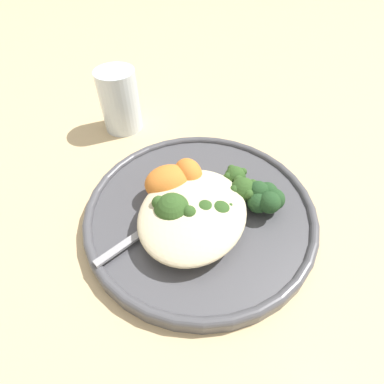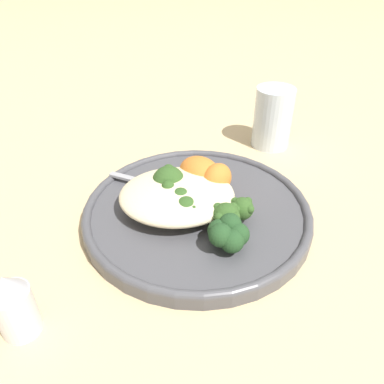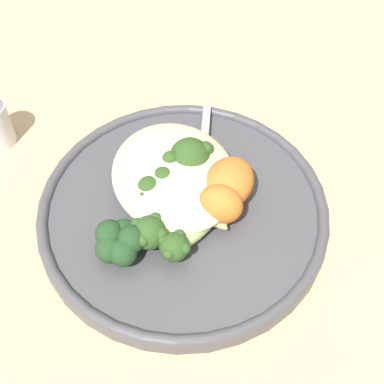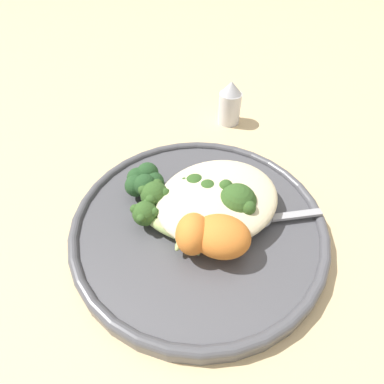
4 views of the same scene
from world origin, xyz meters
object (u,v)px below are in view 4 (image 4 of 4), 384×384
Objects in this scene: salt_shaker at (230,103)px; sweet_potato_chunk_0 at (193,234)px; plate at (201,225)px; quinoa_mound at (217,198)px; broccoli_stalk_4 at (153,218)px; kale_tuft at (144,181)px; spoon at (262,218)px; sweet_potato_chunk_1 at (224,234)px; broccoli_stalk_2 at (193,197)px; broccoli_stalk_0 at (232,206)px; broccoli_stalk_3 at (160,202)px; broccoli_stalk_1 at (204,201)px.

sweet_potato_chunk_0 is at bearing 43.32° from salt_shaker.
plate is 2.02× the size of quinoa_mound.
kale_tuft is at bearing -43.45° from broccoli_stalk_4.
sweet_potato_chunk_0 reaches higher than spoon.
sweet_potato_chunk_0 is 0.28m from salt_shaker.
plate is 0.09m from kale_tuft.
spoon is at bearing 126.65° from kale_tuft.
salt_shaker reaches higher than sweet_potato_chunk_1.
quinoa_mound is at bearing 149.29° from spoon.
broccoli_stalk_2 is at bearing -95.45° from sweet_potato_chunk_1.
broccoli_stalk_0 is 1.18× the size of broccoli_stalk_2.
broccoli_stalk_4 is 0.12m from spoon.
broccoli_stalk_3 is (0.04, -0.01, 0.00)m from broccoli_stalk_2.
broccoli_stalk_2 is 0.07m from sweet_potato_chunk_1.
broccoli_stalk_4 is at bearing -13.04° from quinoa_mound.
broccoli_stalk_1 is at bearing -125.96° from broccoli_stalk_4.
broccoli_stalk_0 is 1.08× the size of broccoli_stalk_1.
plate is 4.03× the size of salt_shaker.
quinoa_mound is 1.52× the size of broccoli_stalk_0.
quinoa_mound is 0.02m from broccoli_stalk_1.
plate is 3.07× the size of broccoli_stalk_0.
broccoli_stalk_3 is 0.25m from salt_shaker.
broccoli_stalk_4 is (0.08, -0.04, -0.01)m from broccoli_stalk_0.
spoon is at bearing -146.27° from broccoli_stalk_4.
plate is at bearing -140.96° from broccoli_stalk_4.
plate is 3.30× the size of broccoli_stalk_1.
broccoli_stalk_2 is (0.02, -0.02, -0.00)m from quinoa_mound.
broccoli_stalk_4 is 0.99× the size of salt_shaker.
broccoli_stalk_1 is 2.01× the size of sweet_potato_chunk_0.
broccoli_stalk_4 is at bearing 135.61° from broccoli_stalk_2.
plate is 0.25m from salt_shaker.
sweet_potato_chunk_1 reaches higher than plate.
sweet_potato_chunk_0 is (0.03, 0.05, 0.01)m from broccoli_stalk_2.
broccoli_stalk_4 is (0.08, -0.02, -0.00)m from quinoa_mound.
quinoa_mound is 0.07m from broccoli_stalk_3.
broccoli_stalk_4 reaches higher than plate.
kale_tuft is at bearing 151.55° from spoon.
broccoli_stalk_1 is (-0.01, -0.01, 0.03)m from plate.
broccoli_stalk_4 is (0.05, 0.00, -0.00)m from broccoli_stalk_2.
quinoa_mound is 0.09m from kale_tuft.
plate is 0.05m from sweet_potato_chunk_1.
sweet_potato_chunk_1 is at bearing -152.31° from spoon.
sweet_potato_chunk_0 reaches higher than sweet_potato_chunk_1.
plate is 0.03m from broccoli_stalk_1.
sweet_potato_chunk_1 is 0.61× the size of spoon.
sweet_potato_chunk_1 is at bearing -141.18° from broccoli_stalk_2.
spoon is (-0.09, 0.08, -0.01)m from broccoli_stalk_3.
sweet_potato_chunk_0 reaches higher than broccoli_stalk_2.
spoon is (-0.03, 0.04, -0.01)m from quinoa_mound.
spoon is (-0.05, 0.06, -0.01)m from broccoli_stalk_2.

